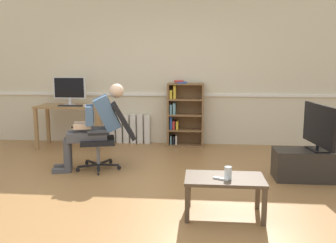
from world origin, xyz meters
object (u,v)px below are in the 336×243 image
object	(u,v)px
tv_stand	(316,165)
drinking_glass	(228,173)
keyboard	(71,106)
office_chair	(109,133)
radiator	(126,129)
computer_desk	(72,112)
imac_monitor	(69,89)
tv_screen	(319,127)
spare_remote	(221,179)
person_seated	(95,124)
computer_mouse	(86,105)
coffee_table	(224,183)
bookshelf	(183,114)

from	to	relation	value
tv_stand	drinking_glass	distance (m)	1.79
keyboard	office_chair	world-z (taller)	office_chair
drinking_glass	radiator	bearing A→B (deg)	117.57
computer_desk	imac_monitor	xyz separation A→B (m)	(-0.05, 0.08, 0.41)
keyboard	tv_screen	bearing A→B (deg)	-20.24
spare_remote	computer_desk	bearing A→B (deg)	68.40
computer_desk	person_seated	xyz separation A→B (m)	(0.83, -1.32, 0.01)
computer_desk	office_chair	distance (m)	1.63
person_seated	drinking_glass	world-z (taller)	person_seated
keyboard	drinking_glass	bearing A→B (deg)	-46.47
radiator	spare_remote	distance (m)	3.59
computer_mouse	office_chair	world-z (taller)	office_chair
computer_desk	tv_screen	distance (m)	4.10
computer_desk	coffee_table	distance (m)	3.76
keyboard	bookshelf	bearing A→B (deg)	12.54
imac_monitor	tv_screen	xyz separation A→B (m)	(3.85, -1.60, -0.34)
computer_desk	spare_remote	size ratio (longest dim) A/B	7.96
tv_stand	drinking_glass	size ratio (longest dim) A/B	8.61
coffee_table	imac_monitor	bearing A→B (deg)	132.53
computer_desk	tv_stand	xyz separation A→B (m)	(3.80, -1.53, -0.44)
coffee_table	bookshelf	bearing A→B (deg)	100.42
office_chair	tv_stand	world-z (taller)	office_chair
keyboard	tv_stand	bearing A→B (deg)	-20.25
radiator	drinking_glass	world-z (taller)	radiator
tv_screen	drinking_glass	world-z (taller)	tv_screen
person_seated	drinking_glass	size ratio (longest dim) A/B	9.78
imac_monitor	bookshelf	world-z (taller)	imac_monitor
office_chair	spare_remote	distance (m)	2.15
bookshelf	radiator	world-z (taller)	bookshelf
tv_screen	person_seated	bearing A→B (deg)	79.07
computer_desk	person_seated	size ratio (longest dim) A/B	0.98
bookshelf	radiator	distance (m)	1.13
keyboard	tv_screen	xyz separation A→B (m)	(3.76, -1.39, -0.06)
bookshelf	radiator	bearing A→B (deg)	174.80
radiator	person_seated	xyz separation A→B (m)	(-0.07, -1.71, 0.38)
imac_monitor	office_chair	xyz separation A→B (m)	(1.07, -1.35, -0.53)
bookshelf	drinking_glass	size ratio (longest dim) A/B	9.60
computer_mouse	drinking_glass	xyz separation A→B (m)	(2.27, -2.68, -0.32)
tv_screen	spare_remote	distance (m)	1.86
spare_remote	radiator	bearing A→B (deg)	53.28
radiator	tv_stand	size ratio (longest dim) A/B	0.85
computer_mouse	tv_screen	xyz separation A→B (m)	(3.50, -1.41, -0.07)
imac_monitor	bookshelf	size ratio (longest dim) A/B	0.49
computer_desk	coffee_table	bearing A→B (deg)	-47.23
coffee_table	tv_stand	bearing A→B (deg)	44.28
computer_desk	imac_monitor	bearing A→B (deg)	122.98
tv_screen	drinking_glass	bearing A→B (deg)	129.15
coffee_table	office_chair	bearing A→B (deg)	135.90
drinking_glass	spare_remote	distance (m)	0.09
keyboard	spare_remote	distance (m)	3.66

